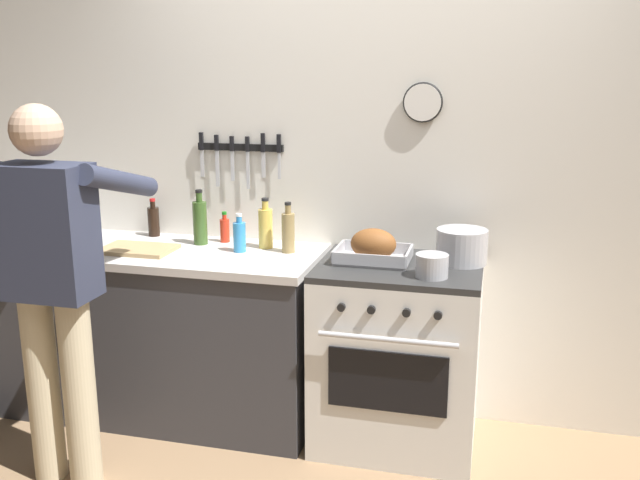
{
  "coord_description": "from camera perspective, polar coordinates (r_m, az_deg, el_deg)",
  "views": [
    {
      "loc": [
        0.63,
        -2.15,
        1.8
      ],
      "look_at": [
        -0.13,
        0.85,
        1.03
      ],
      "focal_mm": 39.28,
      "sensor_mm": 36.0,
      "label": 1
    }
  ],
  "objects": [
    {
      "name": "bottle_olive_oil",
      "position": [
        3.68,
        -9.75,
        1.5
      ],
      "size": [
        0.07,
        0.07,
        0.29
      ],
      "color": "#385623",
      "rests_on": "counter_block"
    },
    {
      "name": "stove",
      "position": [
        3.44,
        6.32,
        -9.23
      ],
      "size": [
        0.76,
        0.67,
        0.9
      ],
      "color": "white",
      "rests_on": "ground"
    },
    {
      "name": "bottle_hot_sauce",
      "position": [
        3.71,
        -7.76,
        0.84
      ],
      "size": [
        0.05,
        0.05,
        0.16
      ],
      "color": "red",
      "rests_on": "counter_block"
    },
    {
      "name": "cutting_board",
      "position": [
        3.62,
        -14.62,
        -0.73
      ],
      "size": [
        0.36,
        0.24,
        0.02
      ],
      "primitive_type": "cube",
      "color": "tan",
      "rests_on": "counter_block"
    },
    {
      "name": "wall_back",
      "position": [
        3.59,
        4.02,
        5.92
      ],
      "size": [
        6.0,
        0.13,
        2.6
      ],
      "color": "white",
      "rests_on": "ground"
    },
    {
      "name": "roasting_pan",
      "position": [
        3.31,
        4.36,
        -0.61
      ],
      "size": [
        0.35,
        0.26,
        0.16
      ],
      "color": "#B7B7BC",
      "rests_on": "stove"
    },
    {
      "name": "person_cook",
      "position": [
        3.15,
        -20.9,
        -2.61
      ],
      "size": [
        0.51,
        0.63,
        1.66
      ],
      "rotation": [
        0.0,
        0.0,
        1.65
      ],
      "color": "#C6B793",
      "rests_on": "ground"
    },
    {
      "name": "stock_pot",
      "position": [
        3.35,
        11.47,
        -0.5
      ],
      "size": [
        0.24,
        0.24,
        0.16
      ],
      "color": "#B7B7BC",
      "rests_on": "stove"
    },
    {
      "name": "bottle_cooking_oil",
      "position": [
        3.56,
        -4.46,
        1.05
      ],
      "size": [
        0.07,
        0.07,
        0.26
      ],
      "color": "gold",
      "rests_on": "counter_block"
    },
    {
      "name": "bottle_vinegar",
      "position": [
        3.47,
        -2.61,
        0.7
      ],
      "size": [
        0.06,
        0.06,
        0.25
      ],
      "color": "#997F4C",
      "rests_on": "counter_block"
    },
    {
      "name": "counter_block",
      "position": [
        3.88,
        -15.07,
        -6.9
      ],
      "size": [
        2.03,
        0.65,
        0.9
      ],
      "color": "#38383D",
      "rests_on": "ground"
    },
    {
      "name": "saucepan",
      "position": [
        3.11,
        9.09,
        -2.08
      ],
      "size": [
        0.14,
        0.14,
        0.1
      ],
      "color": "#B7B7BC",
      "rests_on": "stove"
    },
    {
      "name": "bottle_soy_sauce",
      "position": [
        3.92,
        -13.41,
        1.55
      ],
      "size": [
        0.06,
        0.06,
        0.21
      ],
      "color": "black",
      "rests_on": "counter_block"
    },
    {
      "name": "bottle_dish_soap",
      "position": [
        3.5,
        -6.58,
        0.33
      ],
      "size": [
        0.06,
        0.06,
        0.19
      ],
      "color": "#338CCC",
      "rests_on": "counter_block"
    }
  ]
}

